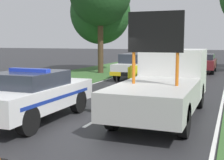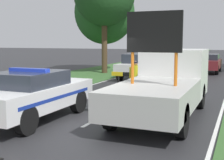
# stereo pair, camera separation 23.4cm
# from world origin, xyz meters

# --- Properties ---
(ground_plane) EXTENTS (160.00, 160.00, 0.00)m
(ground_plane) POSITION_xyz_m (0.00, 0.00, 0.00)
(ground_plane) COLOR #28282B
(lane_markings) EXTENTS (7.10, 52.76, 0.01)m
(lane_markings) POSITION_xyz_m (0.00, 13.47, 0.00)
(lane_markings) COLOR silver
(lane_markings) RESTS_ON ground
(grass_verge_left) EXTENTS (4.93, 120.00, 0.03)m
(grass_verge_left) POSITION_xyz_m (-6.07, 20.00, 0.01)
(grass_verge_left) COLOR #38602D
(grass_verge_left) RESTS_ON ground
(police_car) EXTENTS (1.89, 4.55, 1.60)m
(police_car) POSITION_xyz_m (-1.80, -0.15, 0.81)
(police_car) COLOR white
(police_car) RESTS_ON ground
(work_truck) EXTENTS (2.14, 5.98, 3.21)m
(work_truck) POSITION_xyz_m (1.80, 2.17, 1.07)
(work_truck) COLOR white
(work_truck) RESTS_ON ground
(road_barrier) EXTENTS (3.42, 0.08, 0.95)m
(road_barrier) POSITION_xyz_m (0.07, 5.80, 0.79)
(road_barrier) COLOR black
(road_barrier) RESTS_ON ground
(police_officer) EXTENTS (0.56, 0.35, 1.55)m
(police_officer) POSITION_xyz_m (-0.16, 4.89, 0.92)
(police_officer) COLOR #191E38
(police_officer) RESTS_ON ground
(pedestrian_civilian) EXTENTS (0.64, 0.41, 1.78)m
(pedestrian_civilian) POSITION_xyz_m (0.38, 5.21, 1.04)
(pedestrian_civilian) COLOR #191E38
(pedestrian_civilian) RESTS_ON ground
(traffic_cone_centre_front) EXTENTS (0.40, 0.40, 0.55)m
(traffic_cone_centre_front) POSITION_xyz_m (0.38, 7.14, 0.27)
(traffic_cone_centre_front) COLOR black
(traffic_cone_centre_front) RESTS_ON ground
(queued_car_van_white) EXTENTS (1.95, 4.31, 1.60)m
(queued_car_van_white) POSITION_xyz_m (-1.92, 11.11, 0.83)
(queued_car_van_white) COLOR silver
(queued_car_van_white) RESTS_ON ground
(queued_car_wagon_maroon) EXTENTS (1.84, 4.05, 1.43)m
(queued_car_wagon_maroon) POSITION_xyz_m (1.66, 16.71, 0.76)
(queued_car_wagon_maroon) COLOR maroon
(queued_car_wagon_maroon) RESTS_ON ground
(roadside_tree_near_left) EXTENTS (4.88, 4.88, 7.26)m
(roadside_tree_near_left) POSITION_xyz_m (-6.42, 15.72, 4.69)
(roadside_tree_near_left) COLOR #4C3823
(roadside_tree_near_left) RESTS_ON ground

